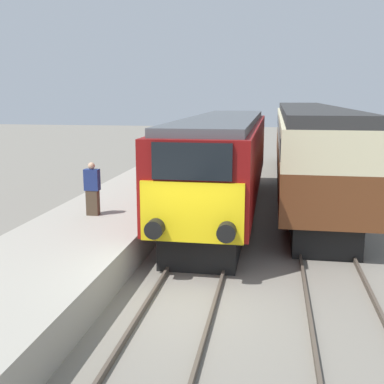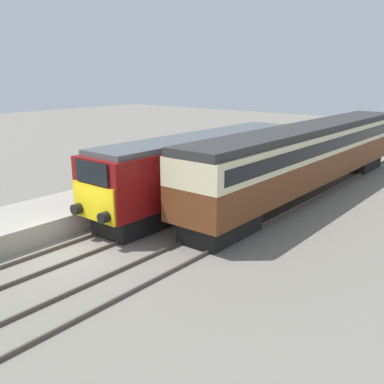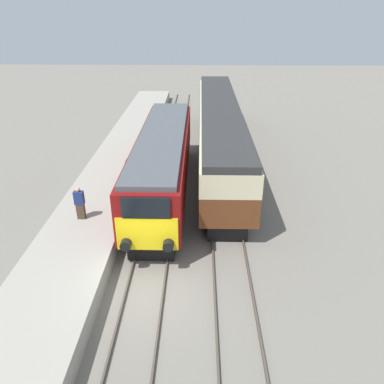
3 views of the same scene
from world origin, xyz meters
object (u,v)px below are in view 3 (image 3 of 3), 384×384
locomotive (163,161)px  passenger_carriage (219,126)px  luggage_crate (132,165)px  person_on_platform (80,203)px

locomotive → passenger_carriage: passenger_carriage is taller
passenger_carriage → luggage_crate: (-5.47, -3.98, -1.24)m
passenger_carriage → locomotive: bearing=-121.9°
passenger_carriage → person_on_platform: 12.05m
locomotive → passenger_carriage: (3.40, 5.47, 0.35)m
luggage_crate → locomotive: bearing=-35.8°
person_on_platform → luggage_crate: person_on_platform is taller
person_on_platform → luggage_crate: 6.07m
locomotive → person_on_platform: locomotive is taller
passenger_carriage → person_on_platform: passenger_carriage is taller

